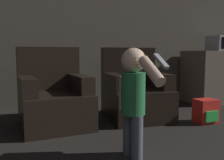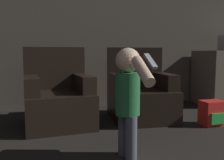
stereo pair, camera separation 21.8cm
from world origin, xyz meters
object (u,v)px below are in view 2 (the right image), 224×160
object	(u,v)px
armchair_left	(58,98)
armchair_right	(140,94)
toy_backpack	(212,113)
person_toddler	(128,94)

from	to	relation	value
armchair_left	armchair_right	size ratio (longest dim) A/B	1.00
toy_backpack	armchair_right	bearing A→B (deg)	141.84
armchair_left	armchair_right	distance (m)	1.07
armchair_left	toy_backpack	size ratio (longest dim) A/B	3.19
armchair_left	person_toddler	xyz separation A→B (m)	(0.49, -1.17, 0.21)
person_toddler	toy_backpack	distance (m)	1.48
armchair_left	person_toddler	bearing A→B (deg)	-70.92
armchair_left	armchair_right	bearing A→B (deg)	-3.57
person_toddler	toy_backpack	size ratio (longest dim) A/B	3.08
armchair_left	toy_backpack	world-z (taller)	armchair_left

